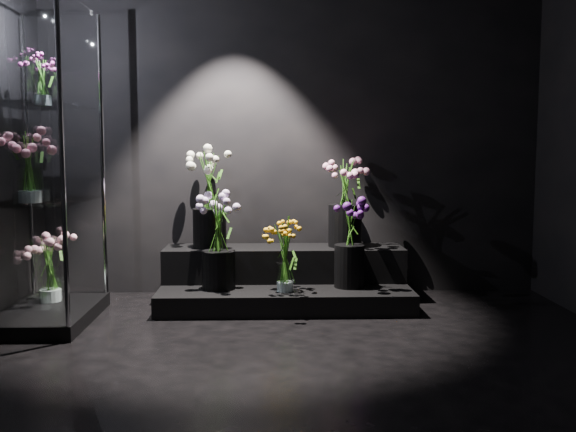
{
  "coord_description": "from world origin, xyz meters",
  "views": [
    {
      "loc": [
        -0.2,
        -3.2,
        1.17
      ],
      "look_at": [
        -0.06,
        1.2,
        0.71
      ],
      "focal_mm": 40.0,
      "sensor_mm": 36.0,
      "label": 1
    }
  ],
  "objects": [
    {
      "name": "bouquet_lilac",
      "position": [
        -0.56,
        1.43,
        0.54
      ],
      "size": [
        0.44,
        0.44,
        0.69
      ],
      "rotation": [
        0.0,
        0.0,
        -0.31
      ],
      "color": "black",
      "rests_on": "display_riser"
    },
    {
      "name": "wall_front",
      "position": [
        0.0,
        -2.0,
        1.4
      ],
      "size": [
        4.0,
        0.0,
        4.0
      ],
      "primitive_type": "plane",
      "rotation": [
        -1.57,
        0.0,
        0.0
      ],
      "color": "black",
      "rests_on": "floor"
    },
    {
      "name": "floor",
      "position": [
        0.0,
        0.0,
        0.0
      ],
      "size": [
        4.0,
        4.0,
        0.0
      ],
      "primitive_type": "plane",
      "color": "black",
      "rests_on": "ground"
    },
    {
      "name": "bouquet_purple",
      "position": [
        0.4,
        1.45,
        0.52
      ],
      "size": [
        0.4,
        0.4,
        0.64
      ],
      "rotation": [
        0.0,
        0.0,
        0.29
      ],
      "color": "black",
      "rests_on": "display_riser"
    },
    {
      "name": "bouquet_case_base_pink",
      "position": [
        -1.74,
        1.3,
        0.35
      ],
      "size": [
        0.38,
        0.38,
        0.48
      ],
      "rotation": [
        0.0,
        0.0,
        -0.29
      ],
      "color": "white",
      "rests_on": "display_case"
    },
    {
      "name": "bouquet_cream_roses",
      "position": [
        -0.65,
        1.74,
        0.84
      ],
      "size": [
        0.46,
        0.46,
        0.77
      ],
      "rotation": [
        0.0,
        0.0,
        -0.3
      ],
      "color": "black",
      "rests_on": "display_riser"
    },
    {
      "name": "wall_back",
      "position": [
        0.0,
        2.0,
        1.4
      ],
      "size": [
        4.0,
        0.0,
        4.0
      ],
      "primitive_type": "plane",
      "rotation": [
        1.57,
        0.0,
        0.0
      ],
      "color": "black",
      "rests_on": "floor"
    },
    {
      "name": "bouquet_orange_bells",
      "position": [
        -0.08,
        1.31,
        0.43
      ],
      "size": [
        0.32,
        0.32,
        0.53
      ],
      "rotation": [
        0.0,
        0.0,
        0.22
      ],
      "color": "white",
      "rests_on": "display_riser"
    },
    {
      "name": "bouquet_pink_roses",
      "position": [
        0.41,
        1.76,
        0.8
      ],
      "size": [
        0.37,
        0.37,
        0.68
      ],
      "rotation": [
        0.0,
        0.0,
        0.01
      ],
      "color": "black",
      "rests_on": "display_riser"
    },
    {
      "name": "bouquet_case_magenta",
      "position": [
        -1.72,
        1.24,
        1.65
      ],
      "size": [
        0.23,
        0.23,
        0.35
      ],
      "rotation": [
        0.0,
        0.0,
        0.04
      ],
      "color": "white",
      "rests_on": "display_case"
    },
    {
      "name": "display_case",
      "position": [
        -1.69,
        1.12,
        1.07
      ],
      "size": [
        0.58,
        0.97,
        2.14
      ],
      "color": "black",
      "rests_on": "floor"
    },
    {
      "name": "display_riser",
      "position": [
        -0.07,
        1.63,
        0.17
      ],
      "size": [
        1.85,
        0.82,
        0.41
      ],
      "color": "black",
      "rests_on": "floor"
    },
    {
      "name": "bouquet_case_pink",
      "position": [
        -1.71,
        0.91,
        1.06
      ],
      "size": [
        0.36,
        0.36,
        0.44
      ],
      "rotation": [
        0.0,
        0.0,
        0.24
      ],
      "color": "white",
      "rests_on": "display_case"
    }
  ]
}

